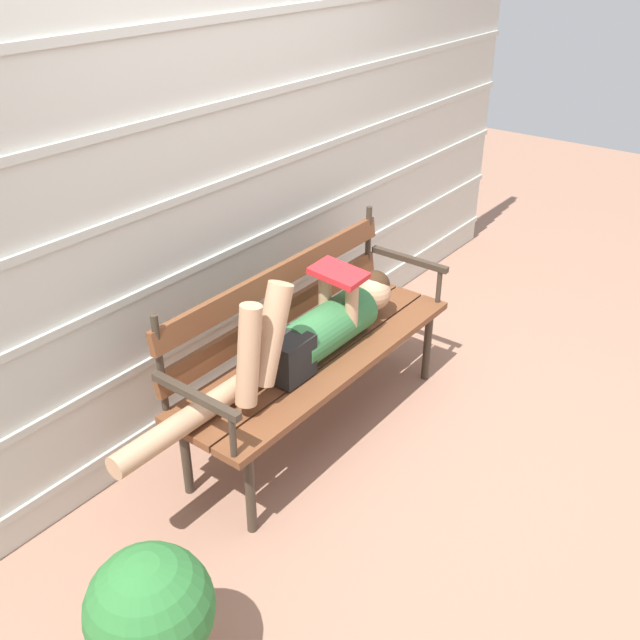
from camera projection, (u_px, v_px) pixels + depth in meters
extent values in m
plane|color=#936B56|center=(339.00, 437.00, 3.60)|extent=(12.00, 12.00, 0.00)
cube|color=beige|center=(231.00, 213.00, 3.44)|extent=(5.46, 0.06, 2.10)
cube|color=#B7B7AD|center=(245.00, 366.00, 3.85)|extent=(5.46, 0.02, 0.04)
cube|color=#B7B7AD|center=(242.00, 310.00, 3.68)|extent=(5.46, 0.02, 0.04)
cube|color=#B7B7AD|center=(238.00, 248.00, 3.50)|extent=(5.46, 0.02, 0.04)
cube|color=#B7B7AD|center=(234.00, 179.00, 3.33)|extent=(5.46, 0.02, 0.04)
cube|color=#B7B7AD|center=(229.00, 103.00, 3.16)|extent=(5.46, 0.02, 0.04)
cube|color=#B7B7AD|center=(224.00, 18.00, 2.98)|extent=(5.46, 0.02, 0.04)
cube|color=brown|center=(348.00, 367.00, 3.36)|extent=(1.66, 0.16, 0.04)
cube|color=brown|center=(320.00, 355.00, 3.45)|extent=(1.66, 0.16, 0.04)
cube|color=brown|center=(294.00, 344.00, 3.54)|extent=(1.66, 0.16, 0.04)
cube|color=brown|center=(280.00, 314.00, 3.51)|extent=(1.59, 0.05, 0.11)
cube|color=brown|center=(279.00, 276.00, 3.40)|extent=(1.59, 0.05, 0.11)
cylinder|color=#382D23|center=(160.00, 364.00, 2.93)|extent=(0.03, 0.03, 0.46)
cylinder|color=#382D23|center=(368.00, 246.00, 3.98)|extent=(0.03, 0.03, 0.46)
cylinder|color=#382D23|center=(250.00, 492.00, 2.96)|extent=(0.04, 0.04, 0.43)
cylinder|color=#382D23|center=(427.00, 346.00, 3.96)|extent=(0.04, 0.04, 0.43)
cylinder|color=#382D23|center=(186.00, 455.00, 3.16)|extent=(0.04, 0.04, 0.43)
cylinder|color=#382D23|center=(370.00, 325.00, 4.17)|extent=(0.04, 0.04, 0.43)
cube|color=#382D23|center=(195.00, 396.00, 2.79)|extent=(0.04, 0.47, 0.03)
cylinder|color=#382D23|center=(233.00, 435.00, 2.73)|extent=(0.03, 0.03, 0.20)
cube|color=#382D23|center=(409.00, 259.00, 3.89)|extent=(0.04, 0.47, 0.03)
cylinder|color=#382D23|center=(439.00, 285.00, 3.84)|extent=(0.03, 0.03, 0.20)
cylinder|color=#33703D|center=(328.00, 327.00, 3.43)|extent=(0.53, 0.22, 0.22)
cube|color=black|center=(285.00, 356.00, 3.20)|extent=(0.20, 0.21, 0.20)
sphere|color=tan|center=(373.00, 292.00, 3.68)|extent=(0.19, 0.19, 0.19)
sphere|color=#382314|center=(375.00, 285.00, 3.67)|extent=(0.16, 0.16, 0.16)
cylinder|color=tan|center=(271.00, 334.00, 2.96)|extent=(0.25, 0.11, 0.45)
cylinder|color=tan|center=(249.00, 356.00, 2.88)|extent=(0.15, 0.09, 0.45)
cylinder|color=tan|center=(196.00, 414.00, 2.92)|extent=(0.84, 0.10, 0.10)
cylinder|color=tan|center=(352.00, 303.00, 3.38)|extent=(0.06, 0.06, 0.24)
cylinder|color=tan|center=(325.00, 294.00, 3.46)|extent=(0.06, 0.06, 0.24)
cube|color=red|center=(339.00, 273.00, 3.35)|extent=(0.19, 0.26, 0.06)
sphere|color=#2D7033|center=(150.00, 609.00, 2.24)|extent=(0.42, 0.42, 0.42)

